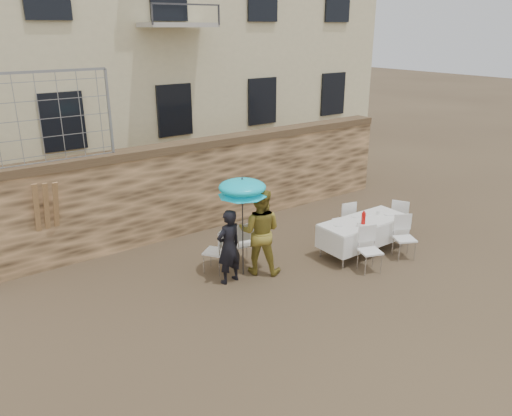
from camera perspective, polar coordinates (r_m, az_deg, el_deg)
ground at (r=8.82m, az=6.43°, el=-13.15°), size 80.00×80.00×0.00m
stone_wall at (r=12.14m, az=-9.31°, el=1.97°), size 13.00×0.50×2.20m
chain_link_fence at (r=10.73m, az=-24.52°, el=9.09°), size 3.20×0.06×1.80m
man_suit at (r=9.78m, az=-3.13°, el=-4.43°), size 0.60×0.43×1.53m
woman_dress at (r=10.11m, az=0.43°, el=-2.69°), size 1.11×1.10×1.81m
umbrella at (r=9.68m, az=-1.58°, el=2.02°), size 0.97×0.97×1.93m
couple_chair_left at (r=10.32m, az=-4.76°, el=-4.83°), size 0.67×0.67×0.96m
couple_chair_right at (r=10.66m, az=-1.54°, el=-3.92°), size 0.55×0.55×0.96m
banquet_table at (r=11.33m, az=12.25°, el=-1.54°), size 2.10×0.85×0.78m
soda_bottle at (r=11.04m, az=12.18°, el=-1.15°), size 0.09×0.09×0.26m
table_chair_front_left at (r=10.56m, az=12.93°, el=-4.72°), size 0.61×0.61×0.96m
table_chair_front_right at (r=11.35m, az=16.65°, el=-3.27°), size 0.64×0.64×0.96m
table_chair_back at (r=12.06m, az=10.02°, el=-1.32°), size 0.57×0.57×0.96m
table_chair_side at (r=12.50m, az=16.17°, el=-1.06°), size 0.65×0.65×0.96m
wood_planks at (r=11.04m, az=-22.09°, el=-1.69°), size 0.70×0.20×2.00m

